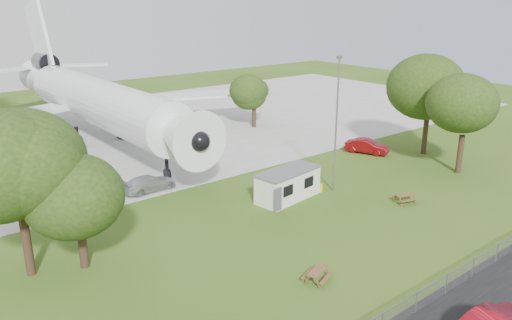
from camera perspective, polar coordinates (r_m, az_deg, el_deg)
ground at (r=36.73m, az=7.11°, el=-9.16°), size 160.00×160.00×0.00m
concrete_apron at (r=67.13m, az=-16.68°, el=2.79°), size 120.00×46.00×0.03m
airliner at (r=63.35m, az=-18.02°, el=6.68°), size 46.36×47.73×17.69m
site_cabin at (r=43.42m, az=3.68°, el=-2.80°), size 6.91×3.55×2.62m
picnic_west at (r=31.99m, az=7.01°, el=-13.55°), size 2.22×2.04×0.76m
picnic_east at (r=44.81m, az=16.62°, el=-4.67°), size 2.15×1.94×0.76m
fence at (r=31.79m, az=19.82°, el=-14.80°), size 58.00×0.04×1.30m
lamp_mast at (r=44.28m, az=9.14°, el=3.78°), size 0.16×0.16×12.00m
tree_west_big at (r=32.71m, az=-25.83°, el=-0.76°), size 8.73×8.73×11.54m
tree_west_small at (r=32.88m, az=-19.87°, el=-3.23°), size 6.90×6.90×8.83m
tree_east_front at (r=52.51m, az=22.88°, el=5.56°), size 7.27×7.27×10.33m
tree_east_back at (r=57.97m, az=19.23°, el=7.31°), size 8.61×8.61×11.29m
tree_far_apron at (r=67.34m, az=-0.24°, el=7.50°), size 5.15×5.15×7.09m
car_ne_sedan at (r=57.73m, az=12.56°, el=1.53°), size 3.49×5.07×1.58m
car_apron_van at (r=46.26m, az=-12.11°, el=-2.63°), size 5.02×2.13×1.44m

